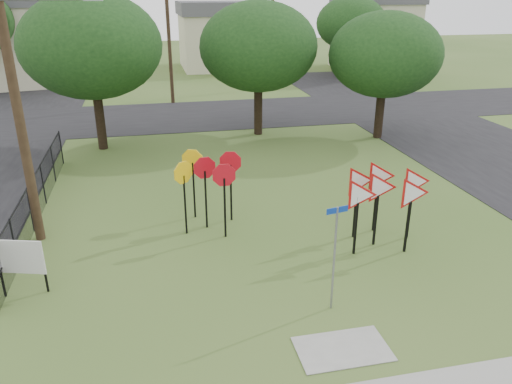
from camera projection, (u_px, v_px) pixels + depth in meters
ground at (308, 289)px, 12.95m from camera, size 140.00×140.00×0.00m
street_right at (480, 149)px, 24.37m from camera, size 8.00×50.00×0.02m
street_far at (209, 114)px, 31.05m from camera, size 60.00×8.00×0.02m
curb_pad at (343, 349)px, 10.78m from camera, size 2.00×1.20×0.02m
street_name_sign at (335, 252)px, 11.60m from camera, size 0.55×0.13×2.69m
stop_sign_cluster at (207, 175)px, 15.71m from camera, size 2.25×1.86×2.43m
yield_sign_cluster at (383, 189)px, 14.71m from camera, size 3.07×1.70×2.40m
info_board at (20, 259)px, 12.38m from camera, size 1.18×0.39×1.53m
utility_pole_main at (13, 69)px, 13.63m from camera, size 3.55×0.33×10.00m
far_pole_a at (169, 33)px, 32.55m from camera, size 1.40×0.24×9.00m
far_pole_b at (272, 31)px, 37.85m from camera, size 1.40×0.24×8.50m
far_pole_c at (54, 28)px, 36.40m from camera, size 1.40×0.24×9.00m
fence_run at (37, 195)px, 16.81m from camera, size 0.05×11.55×1.50m
house_left at (10, 38)px, 39.59m from camera, size 10.58×8.88×7.20m
house_mid at (223, 35)px, 48.77m from camera, size 8.40×8.40×6.20m
house_right at (374, 30)px, 47.72m from camera, size 8.30×8.30×7.20m
tree_near_left at (91, 46)px, 22.61m from camera, size 6.40×6.40×7.27m
tree_near_mid at (258, 47)px, 25.22m from camera, size 6.00×6.00×6.80m
tree_near_right at (385, 55)px, 24.71m from camera, size 5.60×5.60×6.33m
tree_far_right at (351, 23)px, 42.98m from camera, size 6.00×6.00×6.80m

